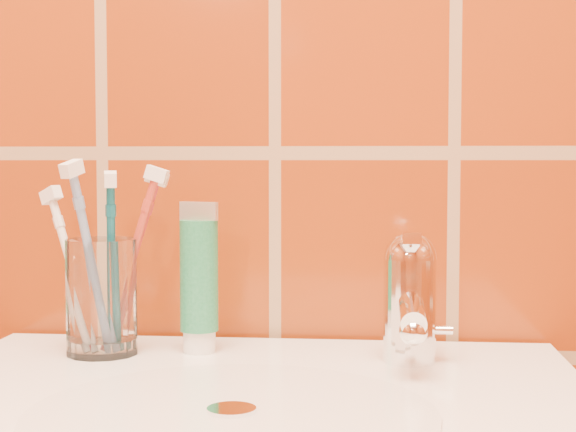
# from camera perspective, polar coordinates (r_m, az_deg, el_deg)

# --- Properties ---
(glass_tumbler) EXTENTS (0.09, 0.09, 0.11)m
(glass_tumbler) POSITION_cam_1_polar(r_m,az_deg,el_deg) (0.86, -11.94, -5.13)
(glass_tumbler) COLOR white
(glass_tumbler) RESTS_ON pedestal_sink
(toothpaste_tube) EXTENTS (0.04, 0.04, 0.14)m
(toothpaste_tube) POSITION_cam_1_polar(r_m,az_deg,el_deg) (0.85, -5.77, -4.28)
(toothpaste_tube) COLOR white
(toothpaste_tube) RESTS_ON pedestal_sink
(faucet) EXTENTS (0.05, 0.11, 0.12)m
(faucet) POSITION_cam_1_polar(r_m,az_deg,el_deg) (0.81, 7.89, -4.99)
(faucet) COLOR white
(faucet) RESTS_ON pedestal_sink
(toothbrush_0) EXTENTS (0.14, 0.12, 0.17)m
(toothbrush_0) POSITION_cam_1_polar(r_m,az_deg,el_deg) (0.87, -13.74, -3.48)
(toothbrush_0) COLOR silver
(toothbrush_0) RESTS_ON glass_tumbler
(toothbrush_1) EXTENTS (0.09, 0.12, 0.20)m
(toothbrush_1) POSITION_cam_1_polar(r_m,az_deg,el_deg) (0.83, -12.59, -2.90)
(toothbrush_1) COLOR #6A89BD
(toothbrush_1) RESTS_ON glass_tumbler
(toothbrush_2) EXTENTS (0.05, 0.08, 0.19)m
(toothbrush_2) POSITION_cam_1_polar(r_m,az_deg,el_deg) (0.84, -11.35, -3.12)
(toothbrush_2) COLOR #0B5162
(toothbrush_2) RESTS_ON glass_tumbler
(toothbrush_3) EXTENTS (0.08, 0.08, 0.18)m
(toothbrush_3) POSITION_cam_1_polar(r_m,az_deg,el_deg) (0.85, -10.12, -2.88)
(toothbrush_3) COLOR #AC3425
(toothbrush_3) RESTS_ON glass_tumbler
(toothbrush_4) EXTENTS (0.08, 0.08, 0.18)m
(toothbrush_4) POSITION_cam_1_polar(r_m,az_deg,el_deg) (0.86, -10.12, -2.97)
(toothbrush_4) COLOR #B12637
(toothbrush_4) RESTS_ON glass_tumbler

